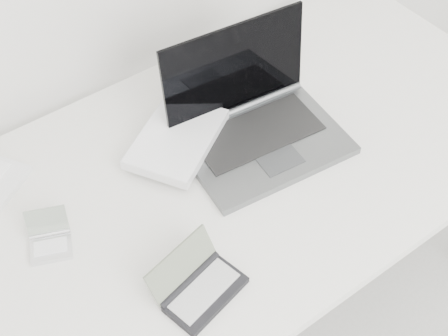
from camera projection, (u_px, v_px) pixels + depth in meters
desk at (224, 181)px, 1.46m from camera, size 1.60×0.80×0.73m
laptop_large at (234, 127)px, 1.45m from camera, size 0.51×0.40×0.25m
pda_silver at (50, 240)px, 1.28m from camera, size 0.11×0.12×0.07m
palmtop_charcoal at (199, 286)px, 1.21m from camera, size 0.18×0.16×0.08m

